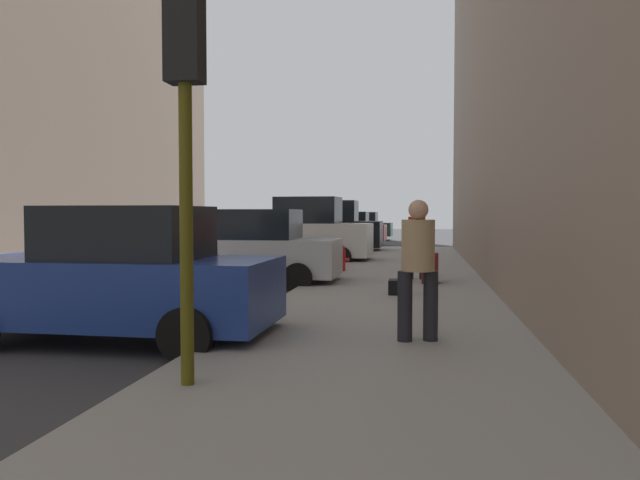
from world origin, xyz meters
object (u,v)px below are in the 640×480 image
at_px(parked_blue_sedan, 118,278).
at_px(parked_silver_sedan, 250,250).
at_px(parked_white_van, 304,233).
at_px(pedestrian_in_tan_coat, 418,262).
at_px(traffic_light, 185,94).
at_px(rolling_suitcase, 430,267).
at_px(duffel_bag, 397,287).
at_px(parked_red_hatchback, 347,230).
at_px(parked_dark_green_sedan, 360,227).
at_px(pedestrian_in_red_jacket, 417,239).
at_px(fire_hydrant, 341,258).
at_px(parked_black_suv, 329,229).

xyz_separation_m(parked_blue_sedan, parked_silver_sedan, (0.00, 6.36, 0.00)).
height_order(parked_white_van, pedestrian_in_tan_coat, parked_white_van).
bearing_deg(traffic_light, pedestrian_in_tan_coat, 48.13).
xyz_separation_m(parked_white_van, rolling_suitcase, (4.12, -6.58, -0.54)).
relative_size(rolling_suitcase, duffel_bag, 2.36).
bearing_deg(pedestrian_in_tan_coat, parked_red_hatchback, 98.77).
distance_m(traffic_light, duffel_bag, 7.27).
bearing_deg(pedestrian_in_tan_coat, parked_silver_sedan, 121.42).
height_order(pedestrian_in_tan_coat, duffel_bag, pedestrian_in_tan_coat).
bearing_deg(parked_dark_green_sedan, parked_blue_sedan, -90.00).
bearing_deg(traffic_light, pedestrian_in_red_jacket, 78.36).
distance_m(parked_silver_sedan, traffic_light, 9.05).
height_order(fire_hydrant, traffic_light, traffic_light).
bearing_deg(parked_black_suv, pedestrian_in_red_jacket, -71.72).
bearing_deg(rolling_suitcase, parked_black_suv, 108.50).
relative_size(parked_white_van, parked_black_suv, 1.01).
bearing_deg(rolling_suitcase, traffic_light, -104.45).
bearing_deg(parked_silver_sedan, traffic_light, -77.91).
distance_m(fire_hydrant, pedestrian_in_red_jacket, 2.74).
height_order(parked_white_van, parked_dark_green_sedan, parked_white_van).
height_order(parked_silver_sedan, pedestrian_in_tan_coat, pedestrian_in_tan_coat).
distance_m(parked_white_van, parked_red_hatchback, 12.17).
height_order(traffic_light, pedestrian_in_red_jacket, traffic_light).
bearing_deg(parked_dark_green_sedan, rolling_suitcase, -80.88).
xyz_separation_m(parked_blue_sedan, fire_hydrant, (1.80, 9.01, -0.35)).
xyz_separation_m(fire_hydrant, duffel_bag, (1.67, -4.65, -0.21)).
relative_size(traffic_light, pedestrian_in_tan_coat, 2.11).
relative_size(parked_black_suv, traffic_light, 1.28).
relative_size(parked_silver_sedan, parked_red_hatchback, 0.99).
bearing_deg(parked_red_hatchback, parked_silver_sedan, -90.00).
xyz_separation_m(rolling_suitcase, duffel_bag, (-0.64, -2.14, -0.20)).
height_order(parked_silver_sedan, parked_dark_green_sedan, same).
bearing_deg(parked_dark_green_sedan, pedestrian_in_red_jacket, -81.29).
distance_m(parked_dark_green_sedan, pedestrian_in_red_jacket, 25.20).
distance_m(parked_black_suv, parked_red_hatchback, 6.44).
bearing_deg(pedestrian_in_red_jacket, parked_blue_sedan, -117.78).
xyz_separation_m(parked_black_suv, rolling_suitcase, (4.12, -12.31, -0.54)).
bearing_deg(pedestrian_in_red_jacket, parked_red_hatchback, 101.98).
distance_m(traffic_light, pedestrian_in_red_jacket, 9.87).
height_order(parked_blue_sedan, parked_dark_green_sedan, same).
xyz_separation_m(parked_silver_sedan, parked_black_suv, (-0.00, 12.44, 0.18)).
xyz_separation_m(parked_blue_sedan, pedestrian_in_red_jacket, (3.82, 7.25, 0.26)).
bearing_deg(parked_silver_sedan, pedestrian_in_red_jacket, 13.02).
xyz_separation_m(traffic_light, duffel_bag, (1.62, 6.64, -2.47)).
distance_m(parked_red_hatchback, pedestrian_in_tan_coat, 25.55).
bearing_deg(duffel_bag, parked_silver_sedan, 149.98).
distance_m(parked_black_suv, parked_dark_green_sedan, 13.35).
relative_size(parked_white_van, parked_red_hatchback, 1.10).
distance_m(parked_silver_sedan, fire_hydrant, 3.22).
xyz_separation_m(parked_blue_sedan, duffel_bag, (3.48, 4.35, -0.56)).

